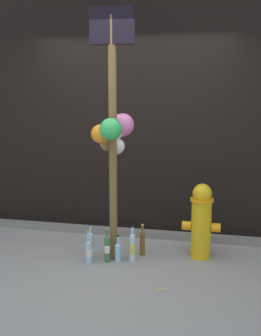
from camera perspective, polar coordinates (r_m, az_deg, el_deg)
name	(u,v)px	position (r m, az deg, el deg)	size (l,w,h in m)	color
ground_plane	(107,271)	(4.24, -3.41, -14.44)	(14.00, 14.00, 0.00)	gray
building_wall	(134,82)	(5.21, 0.57, 12.08)	(10.00, 0.20, 3.83)	black
curb_strip	(128,232)	(5.16, -0.29, -9.14)	(8.00, 0.12, 0.08)	slate
memorial_post	(113,118)	(4.18, -2.45, 7.14)	(0.44, 0.61, 2.62)	brown
fire_hydrant	(201,221)	(4.47, 10.03, -7.37)	(0.41, 0.25, 0.83)	gold
bottle_0	(107,248)	(4.38, -3.34, -11.36)	(0.06, 0.06, 0.38)	#337038
bottle_1	(142,242)	(4.55, 1.71, -10.47)	(0.06, 0.06, 0.36)	brown
bottle_2	(132,247)	(4.39, 0.28, -11.12)	(0.06, 0.06, 0.40)	#B2DBEA
bottle_3	(118,251)	(4.41, -1.81, -11.75)	(0.07, 0.07, 0.29)	#93CCE0
bottle_4	(89,251)	(4.37, -5.97, -11.66)	(0.07, 0.07, 0.36)	#93CCE0
bottle_5	(91,244)	(4.48, -5.68, -10.77)	(0.06, 0.06, 0.39)	#B2DBEA
litter_0	(94,249)	(4.79, -5.22, -11.34)	(0.14, 0.10, 0.01)	#8C99B2
litter_1	(161,289)	(3.89, 4.35, -16.81)	(0.12, 0.04, 0.01)	tan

